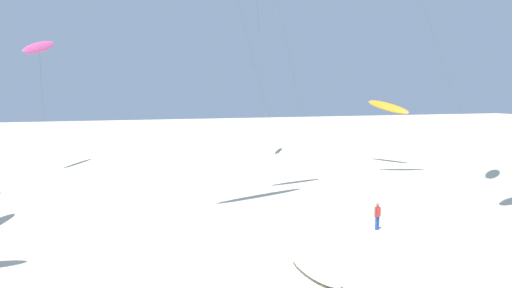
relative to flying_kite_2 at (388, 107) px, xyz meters
name	(u,v)px	position (x,y,z in m)	size (l,w,h in m)	color
flying_kite_2	(388,107)	(0.00, 0.00, 0.00)	(3.58, 5.10, 7.71)	orange
flying_kite_7	(39,47)	(-37.38, 8.92, 6.43)	(3.50, 6.70, 14.40)	#EA5193
grounded_kite_0	(316,270)	(-23.42, -28.19, -6.40)	(1.30, 4.33, 0.43)	white
person_near_left	(377,215)	(-16.67, -23.01, -5.72)	(0.50, 0.26, 1.66)	#284CA3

